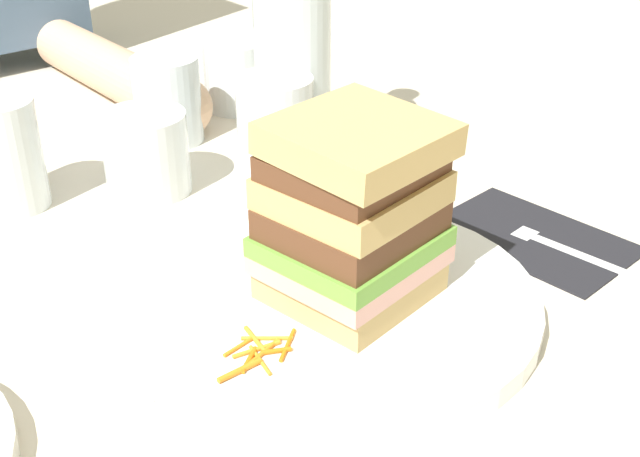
{
  "coord_description": "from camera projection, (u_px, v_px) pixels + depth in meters",
  "views": [
    {
      "loc": [
        -0.33,
        -0.38,
        0.34
      ],
      "look_at": [
        -0.0,
        0.0,
        0.06
      ],
      "focal_mm": 46.31,
      "sensor_mm": 36.0,
      "label": 1
    }
  ],
  "objects": [
    {
      "name": "juice_glass",
      "position": [
        276.0,
        134.0,
        0.76
      ],
      "size": [
        0.07,
        0.07,
        0.1
      ],
      "color": "white",
      "rests_on": "ground_plane"
    },
    {
      "name": "carrot_shred_7",
      "position": [
        260.0,
        360.0,
        0.51
      ],
      "size": [
        0.01,
        0.03,
        0.0
      ],
      "primitive_type": "cylinder",
      "rotation": [
        0.0,
        1.57,
        4.48
      ],
      "color": "orange",
      "rests_on": "main_plate"
    },
    {
      "name": "carrot_shred_3",
      "position": [
        238.0,
        347.0,
        0.53
      ],
      "size": [
        0.02,
        0.01,
        0.0
      ],
      "primitive_type": "cylinder",
      "rotation": [
        0.0,
        1.57,
        0.14
      ],
      "color": "orange",
      "rests_on": "main_plate"
    },
    {
      "name": "carrot_shred_13",
      "position": [
        416.0,
        230.0,
        0.66
      ],
      "size": [
        0.02,
        0.02,
        0.0
      ],
      "primitive_type": "cylinder",
      "rotation": [
        0.0,
        1.57,
        0.75
      ],
      "color": "orange",
      "rests_on": "main_plate"
    },
    {
      "name": "carrot_shred_12",
      "position": [
        410.0,
        230.0,
        0.66
      ],
      "size": [
        0.01,
        0.02,
        0.0
      ],
      "primitive_type": "cylinder",
      "rotation": [
        0.0,
        1.57,
        1.75
      ],
      "color": "orange",
      "rests_on": "main_plate"
    },
    {
      "name": "carrot_shred_6",
      "position": [
        249.0,
        360.0,
        0.51
      ],
      "size": [
        0.02,
        0.02,
        0.0
      ],
      "primitive_type": "cylinder",
      "rotation": [
        0.0,
        1.57,
        3.75
      ],
      "color": "orange",
      "rests_on": "main_plate"
    },
    {
      "name": "sandwich",
      "position": [
        350.0,
        215.0,
        0.55
      ],
      "size": [
        0.12,
        0.12,
        0.13
      ],
      "color": "tan",
      "rests_on": "main_plate"
    },
    {
      "name": "carrot_shred_10",
      "position": [
        414.0,
        247.0,
        0.63
      ],
      "size": [
        0.01,
        0.03,
        0.0
      ],
      "primitive_type": "cylinder",
      "rotation": [
        0.0,
        1.57,
        1.78
      ],
      "color": "orange",
      "rests_on": "main_plate"
    },
    {
      "name": "carrot_shred_5",
      "position": [
        257.0,
        349.0,
        0.52
      ],
      "size": [
        0.03,
        0.01,
        0.0
      ],
      "primitive_type": "cylinder",
      "rotation": [
        0.0,
        1.57,
        6.07
      ],
      "color": "orange",
      "rests_on": "main_plate"
    },
    {
      "name": "napkin_dark",
      "position": [
        533.0,
        237.0,
        0.68
      ],
      "size": [
        0.11,
        0.16,
        0.0
      ],
      "primitive_type": "cube",
      "rotation": [
        0.0,
        0.0,
        0.07
      ],
      "color": "black",
      "rests_on": "ground_plane"
    },
    {
      "name": "empty_tumbler_2",
      "position": [
        6.0,
        155.0,
        0.71
      ],
      "size": [
        0.06,
        0.06,
        0.1
      ],
      "primitive_type": "cylinder",
      "color": "silver",
      "rests_on": "ground_plane"
    },
    {
      "name": "empty_tumbler_1",
      "position": [
        168.0,
        100.0,
        0.84
      ],
      "size": [
        0.07,
        0.07,
        0.09
      ],
      "primitive_type": "cylinder",
      "color": "silver",
      "rests_on": "ground_plane"
    },
    {
      "name": "carrot_shred_0",
      "position": [
        276.0,
        351.0,
        0.52
      ],
      "size": [
        0.02,
        0.01,
        0.0
      ],
      "primitive_type": "cylinder",
      "rotation": [
        0.0,
        1.57,
        5.81
      ],
      "color": "orange",
      "rests_on": "main_plate"
    },
    {
      "name": "carrot_shred_1",
      "position": [
        267.0,
        338.0,
        0.53
      ],
      "size": [
        0.03,
        0.02,
        0.0
      ],
      "primitive_type": "cylinder",
      "rotation": [
        0.0,
        1.57,
        5.59
      ],
      "color": "orange",
      "rests_on": "main_plate"
    },
    {
      "name": "carrot_shred_8",
      "position": [
        240.0,
        370.0,
        0.5
      ],
      "size": [
        0.03,
        0.0,
        0.0
      ],
      "primitive_type": "cylinder",
      "rotation": [
        0.0,
        1.57,
        3.12
      ],
      "color": "orange",
      "rests_on": "main_plate"
    },
    {
      "name": "carrot_shred_14",
      "position": [
        426.0,
        232.0,
        0.65
      ],
      "size": [
        0.01,
        0.03,
        0.0
      ],
      "primitive_type": "cylinder",
      "rotation": [
        0.0,
        1.57,
        5.09
      ],
      "color": "orange",
      "rests_on": "main_plate"
    },
    {
      "name": "fork",
      "position": [
        558.0,
        243.0,
        0.67
      ],
      "size": [
        0.03,
        0.17,
        0.0
      ],
      "color": "silver",
      "rests_on": "napkin_dark"
    },
    {
      "name": "carrot_shred_2",
      "position": [
        288.0,
        345.0,
        0.53
      ],
      "size": [
        0.03,
        0.02,
        0.0
      ],
      "primitive_type": "cylinder",
      "rotation": [
        0.0,
        1.57,
        3.79
      ],
      "color": "orange",
      "rests_on": "main_plate"
    },
    {
      "name": "carrot_shred_4",
      "position": [
        255.0,
        339.0,
        0.53
      ],
      "size": [
        0.01,
        0.03,
        0.0
      ],
      "primitive_type": "cylinder",
      "rotation": [
        0.0,
        1.57,
        4.52
      ],
      "color": "orange",
      "rests_on": "main_plate"
    },
    {
      "name": "ground_plane",
      "position": [
        325.0,
        296.0,
        0.61
      ],
      "size": [
        3.0,
        3.0,
        0.0
      ],
      "primitive_type": "plane",
      "color": "beige"
    },
    {
      "name": "empty_tumbler_0",
      "position": [
        146.0,
        153.0,
        0.74
      ],
      "size": [
        0.08,
        0.08,
        0.07
      ],
      "primitive_type": "cylinder",
      "color": "silver",
      "rests_on": "ground_plane"
    },
    {
      "name": "knife",
      "position": [
        144.0,
        407.0,
        0.5
      ],
      "size": [
        0.04,
        0.2,
        0.0
      ],
      "color": "silver",
      "rests_on": "ground_plane"
    },
    {
      "name": "water_bottle",
      "position": [
        292.0,
        34.0,
        0.76
      ],
      "size": [
        0.07,
        0.07,
        0.27
      ],
      "color": "silver",
      "rests_on": "ground_plane"
    },
    {
      "name": "carrot_shred_9",
      "position": [
        263.0,
        353.0,
        0.52
      ],
      "size": [
        0.03,
        0.01,
        0.0
      ],
      "primitive_type": "cylinder",
      "rotation": [
        0.0,
        1.57,
        0.27
      ],
      "color": "orange",
      "rests_on": "main_plate"
    },
    {
      "name": "empty_tumbler_3",
      "position": [
        238.0,
        74.0,
        0.92
      ],
      "size": [
        0.08,
        0.08,
        0.08
      ],
      "primitive_type": "cylinder",
      "color": "silver",
      "rests_on": "ground_plane"
    },
    {
      "name": "carrot_shred_11",
      "position": [
        426.0,
        242.0,
        0.64
      ],
      "size": [
        0.02,
        0.0,
        0.0
      ],
      "primitive_type": "cylinder",
      "rotation": [
        0.0,
        1.57,
        3.16
      ],
      "color": "orange",
      "rests_on": "main_plate"
    },
    {
      "name": "main_plate",
      "position": [
        347.0,
        304.0,
        0.58
      ],
      "size": [
        0.27,
        0.27,
        0.02
      ],
      "primitive_type": "cylinder",
      "color": "white",
      "rests_on": "ground_plane"
    }
  ]
}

